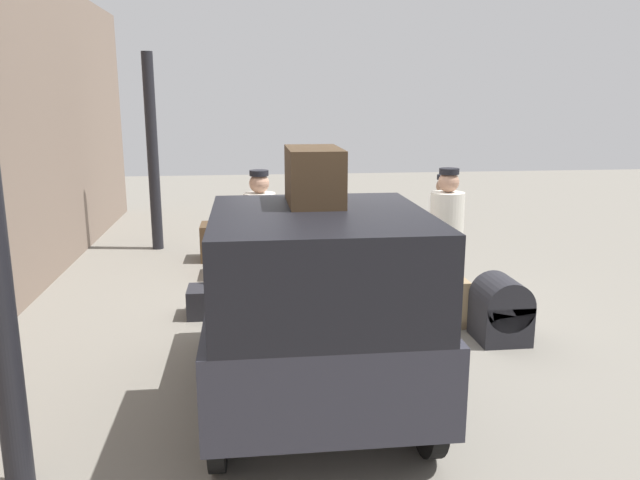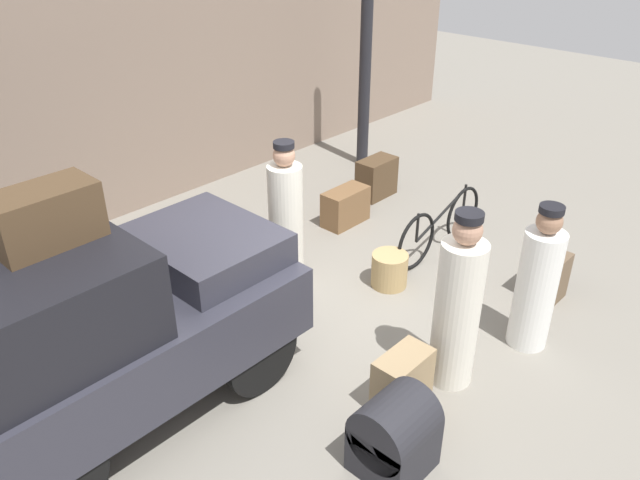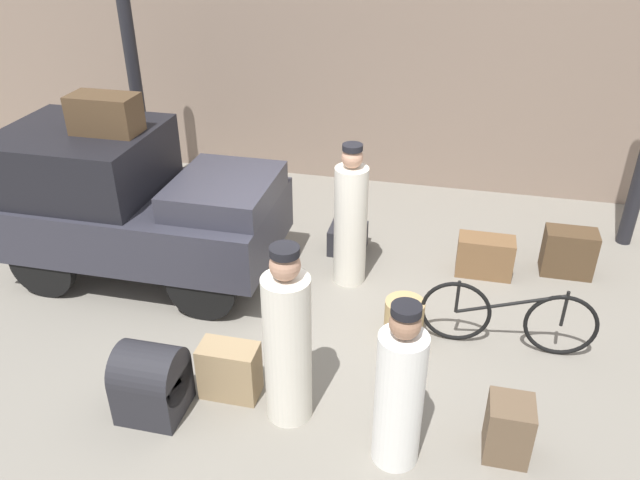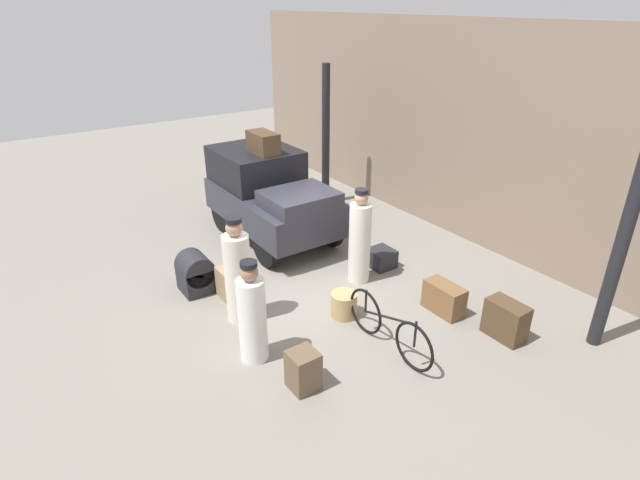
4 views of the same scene
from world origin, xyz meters
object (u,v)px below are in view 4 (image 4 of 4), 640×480
trunk_barrel_dark (196,273)px  trunk_large_brown (506,320)px  porter_carrying_trunk (360,240)px  suitcase_black_upright (303,370)px  suitcase_small_leather (230,285)px  conductor_in_dark_uniform (252,316)px  trunk_wicker_pale (381,258)px  bicycle (388,328)px  porter_standing_middle (238,275)px  trunk_on_truck_roof (263,143)px  trunk_umber_medium (444,298)px  truck (269,193)px  wicker_basket (344,305)px

trunk_barrel_dark → trunk_large_brown: 5.31m
porter_carrying_trunk → trunk_barrel_dark: 3.02m
suitcase_black_upright → trunk_large_brown: 3.31m
suitcase_small_leather → conductor_in_dark_uniform: bearing=-13.9°
trunk_wicker_pale → trunk_large_brown: bearing=1.5°
conductor_in_dark_uniform → suitcase_black_upright: (0.94, 0.25, -0.44)m
bicycle → trunk_wicker_pale: bicycle is taller
suitcase_black_upright → porter_standing_middle: bearing=178.8°
bicycle → trunk_on_truck_roof: (-4.69, 0.56, 1.70)m
trunk_barrel_dark → trunk_on_truck_roof: 3.20m
porter_carrying_trunk → porter_standing_middle: size_ratio=1.00×
porter_standing_middle → trunk_umber_medium: (1.77, 2.90, -0.57)m
trunk_umber_medium → trunk_wicker_pale: bearing=174.2°
truck → conductor_in_dark_uniform: bearing=-32.9°
porter_standing_middle → trunk_umber_medium: porter_standing_middle is taller
suitcase_small_leather → trunk_barrel_dark: trunk_barrel_dark is taller
trunk_umber_medium → porter_carrying_trunk: bearing=-162.9°
conductor_in_dark_uniform → trunk_on_truck_roof: (-3.73, 2.30, 1.35)m
bicycle → porter_standing_middle: (-1.99, -1.45, 0.44)m
porter_carrying_trunk → trunk_barrel_dark: porter_carrying_trunk is taller
porter_carrying_trunk → trunk_wicker_pale: (-0.15, 0.69, -0.65)m
truck → trunk_large_brown: bearing=12.2°
wicker_basket → suitcase_small_leather: 2.04m
trunk_umber_medium → trunk_barrel_dark: size_ratio=0.94×
truck → conductor_in_dark_uniform: size_ratio=2.03×
truck → suitcase_black_upright: (4.50, -2.05, -0.73)m
trunk_umber_medium → suitcase_small_leather: bearing=-130.8°
bicycle → wicker_basket: bearing=-179.7°
trunk_umber_medium → suitcase_black_upright: 2.95m
porter_carrying_trunk → suitcase_black_upright: bearing=-52.8°
trunk_wicker_pale → trunk_barrel_dark: size_ratio=0.66×
porter_standing_middle → suitcase_black_upright: porter_standing_middle is taller
suitcase_small_leather → trunk_barrel_dark: bearing=-148.9°
truck → trunk_umber_medium: size_ratio=4.68×
wicker_basket → suitcase_black_upright: 1.83m
trunk_large_brown → trunk_umber_medium: bearing=-165.9°
trunk_umber_medium → trunk_on_truck_roof: 4.91m
porter_carrying_trunk → suitcase_small_leather: 2.46m
wicker_basket → trunk_barrel_dark: (-2.17, -1.71, 0.15)m
trunk_barrel_dark → trunk_large_brown: (4.06, 3.42, -0.05)m
bicycle → trunk_on_truck_roof: trunk_on_truck_roof is taller
bicycle → trunk_barrel_dark: bicycle is taller
porter_standing_middle → suitcase_small_leather: porter_standing_middle is taller
wicker_basket → trunk_umber_medium: bearing=59.4°
truck → trunk_on_truck_roof: 1.08m
trunk_wicker_pale → suitcase_small_leather: (-0.60, -2.97, 0.10)m
truck → trunk_barrel_dark: bearing=-60.6°
wicker_basket → conductor_in_dark_uniform: (0.12, -1.74, 0.52)m
suitcase_small_leather → trunk_large_brown: bearing=41.6°
conductor_in_dark_uniform → trunk_barrel_dark: size_ratio=2.17×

